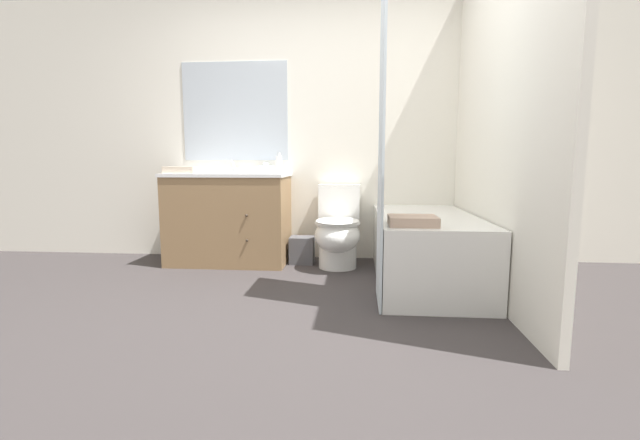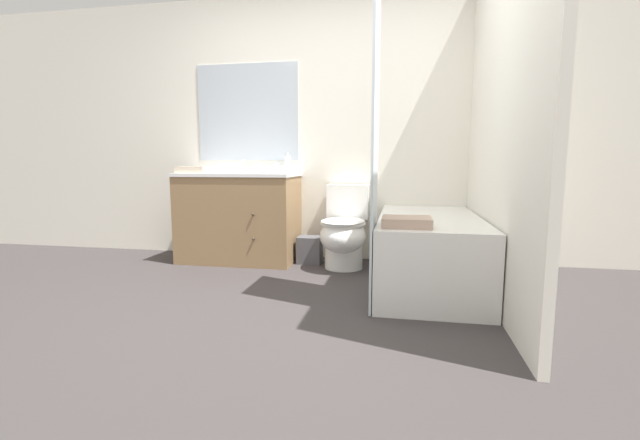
{
  "view_description": "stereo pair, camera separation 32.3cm",
  "coord_description": "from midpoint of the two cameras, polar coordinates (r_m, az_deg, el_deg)",
  "views": [
    {
      "loc": [
        0.41,
        -2.41,
        0.93
      ],
      "look_at": [
        0.13,
        0.78,
        0.5
      ],
      "focal_mm": 24.0,
      "sensor_mm": 36.0,
      "label": 1
    },
    {
      "loc": [
        0.73,
        -2.37,
        0.93
      ],
      "look_at": [
        0.13,
        0.78,
        0.5
      ],
      "focal_mm": 24.0,
      "sensor_mm": 36.0,
      "label": 2
    }
  ],
  "objects": [
    {
      "name": "ground_plane",
      "position": [
        2.63,
        -2.53,
        -13.11
      ],
      "size": [
        14.0,
        14.0,
        0.0
      ],
      "primitive_type": "plane",
      "color": "#383333"
    },
    {
      "name": "wall_back",
      "position": [
        4.19,
        2.91,
        12.03
      ],
      "size": [
        8.0,
        0.06,
        2.5
      ],
      "color": "white",
      "rests_on": "ground_plane"
    },
    {
      "name": "wall_right",
      "position": [
        3.36,
        24.76,
        12.41
      ],
      "size": [
        0.05,
        2.72,
        2.5
      ],
      "color": "white",
      "rests_on": "ground_plane"
    },
    {
      "name": "vanity_cabinet",
      "position": [
        4.09,
        -8.51,
        0.49
      ],
      "size": [
        1.1,
        0.61,
        0.84
      ],
      "color": "olive",
      "rests_on": "ground_plane"
    },
    {
      "name": "sink_faucet",
      "position": [
        4.26,
        -7.69,
        6.76
      ],
      "size": [
        0.14,
        0.12,
        0.12
      ],
      "color": "silver",
      "rests_on": "vanity_cabinet"
    },
    {
      "name": "toilet",
      "position": [
        3.8,
        5.66,
        -1.64
      ],
      "size": [
        0.4,
        0.7,
        0.73
      ],
      "color": "white",
      "rests_on": "ground_plane"
    },
    {
      "name": "bathtub",
      "position": [
        3.41,
        16.9,
        -3.91
      ],
      "size": [
        0.74,
        1.58,
        0.53
      ],
      "color": "white",
      "rests_on": "ground_plane"
    },
    {
      "name": "shower_curtain",
      "position": [
        2.77,
        10.71,
        9.2
      ],
      "size": [
        0.01,
        0.49,
        2.02
      ],
      "color": "silver",
      "rests_on": "ground_plane"
    },
    {
      "name": "wastebasket",
      "position": [
        3.99,
        0.93,
        -4.01
      ],
      "size": [
        0.22,
        0.19,
        0.25
      ],
      "color": "#4C4C51",
      "rests_on": "ground_plane"
    },
    {
      "name": "tissue_box",
      "position": [
        4.15,
        -3.65,
        6.84
      ],
      "size": [
        0.12,
        0.12,
        0.1
      ],
      "color": "silver",
      "rests_on": "vanity_cabinet"
    },
    {
      "name": "soap_dispenser",
      "position": [
        3.93,
        -2.04,
        7.47
      ],
      "size": [
        0.06,
        0.06,
        0.19
      ],
      "color": "white",
      "rests_on": "vanity_cabinet"
    },
    {
      "name": "hand_towel_folded",
      "position": [
        4.04,
        -14.41,
        6.5
      ],
      "size": [
        0.28,
        0.18,
        0.06
      ],
      "color": "beige",
      "rests_on": "vanity_cabinet"
    },
    {
      "name": "bath_towel_folded",
      "position": [
        2.79,
        14.77,
        -0.28
      ],
      "size": [
        0.31,
        0.26,
        0.06
      ],
      "color": "tan",
      "rests_on": "bathtub"
    }
  ]
}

